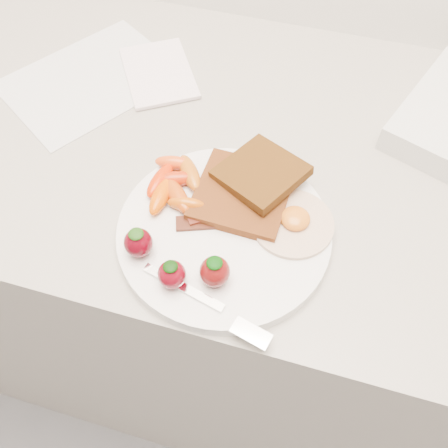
# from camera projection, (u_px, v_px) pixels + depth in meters

# --- Properties ---
(counter) EXTENTS (2.00, 0.60, 0.90)m
(counter) POSITION_uv_depth(u_px,v_px,m) (241.00, 284.00, 1.10)
(counter) COLOR gray
(counter) RESTS_ON ground
(plate) EXTENTS (0.27, 0.27, 0.02)m
(plate) POSITION_uv_depth(u_px,v_px,m) (224.00, 232.00, 0.63)
(plate) COLOR white
(plate) RESTS_ON counter
(toast_lower) EXTENTS (0.12, 0.12, 0.01)m
(toast_lower) POSITION_uv_depth(u_px,v_px,m) (242.00, 194.00, 0.65)
(toast_lower) COLOR #361C0C
(toast_lower) RESTS_ON plate
(toast_upper) EXTENTS (0.13, 0.13, 0.02)m
(toast_upper) POSITION_uv_depth(u_px,v_px,m) (261.00, 173.00, 0.65)
(toast_upper) COLOR black
(toast_upper) RESTS_ON toast_lower
(fried_egg) EXTENTS (0.14, 0.14, 0.02)m
(fried_egg) POSITION_uv_depth(u_px,v_px,m) (293.00, 222.00, 0.62)
(fried_egg) COLOR white
(fried_egg) RESTS_ON plate
(bacon_strips) EXTENTS (0.10, 0.07, 0.01)m
(bacon_strips) POSITION_uv_depth(u_px,v_px,m) (217.00, 217.00, 0.63)
(bacon_strips) COLOR black
(bacon_strips) RESTS_ON plate
(baby_carrots) EXTENTS (0.09, 0.11, 0.02)m
(baby_carrots) POSITION_uv_depth(u_px,v_px,m) (175.00, 184.00, 0.65)
(baby_carrots) COLOR #BB2908
(baby_carrots) RESTS_ON plate
(strawberries) EXTENTS (0.13, 0.06, 0.04)m
(strawberries) POSITION_uv_depth(u_px,v_px,m) (176.00, 262.00, 0.57)
(strawberries) COLOR #4E020D
(strawberries) RESTS_ON plate
(fork) EXTENTS (0.17, 0.07, 0.00)m
(fork) POSITION_uv_depth(u_px,v_px,m) (213.00, 308.00, 0.56)
(fork) COLOR white
(fork) RESTS_ON plate
(paper_sheet) EXTENTS (0.30, 0.32, 0.00)m
(paper_sheet) POSITION_uv_depth(u_px,v_px,m) (91.00, 80.00, 0.80)
(paper_sheet) COLOR silver
(paper_sheet) RESTS_ON counter
(notepad) EXTENTS (0.17, 0.18, 0.01)m
(notepad) POSITION_uv_depth(u_px,v_px,m) (159.00, 73.00, 0.81)
(notepad) COLOR white
(notepad) RESTS_ON paper_sheet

